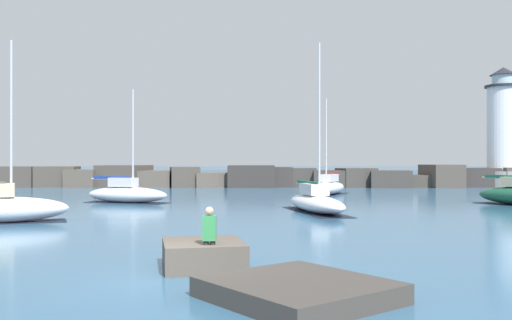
{
  "coord_description": "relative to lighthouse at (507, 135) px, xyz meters",
  "views": [
    {
      "loc": [
        1.97,
        -14.2,
        2.99
      ],
      "look_at": [
        1.8,
        21.24,
        3.02
      ],
      "focal_mm": 40.0,
      "sensor_mm": 36.0,
      "label": 1
    }
  ],
  "objects": [
    {
      "name": "ground_plane",
      "position": [
        -30.09,
        -50.47,
        -5.89
      ],
      "size": [
        600.0,
        600.0,
        0.0
      ],
      "primitive_type": "plane",
      "color": "#336084"
    },
    {
      "name": "sailboat_moored_4",
      "position": [
        -21.82,
        -15.02,
        -5.22
      ],
      "size": [
        4.8,
        7.52,
        8.32
      ],
      "color": "white",
      "rests_on": "ground"
    },
    {
      "name": "open_sea_beyond",
      "position": [
        -30.09,
        60.03,
        -5.88
      ],
      "size": [
        400.0,
        116.0,
        0.01
      ],
      "color": "#235175",
      "rests_on": "ground"
    },
    {
      "name": "sailboat_moored_3",
      "position": [
        -24.66,
        -31.7,
        -5.28
      ],
      "size": [
        3.66,
        8.15,
        9.69
      ],
      "color": "white",
      "rests_on": "ground"
    },
    {
      "name": "breakwater_jetty",
      "position": [
        -28.95,
        0.1,
        -4.82
      ],
      "size": [
        66.75,
        7.39,
        2.53
      ],
      "color": "#4C443D",
      "rests_on": "ground"
    },
    {
      "name": "person_on_rocks",
      "position": [
        -29.37,
        -49.5,
        -4.9
      ],
      "size": [
        0.36,
        0.23,
        1.76
      ],
      "color": "#282833",
      "rests_on": "ground"
    },
    {
      "name": "lighthouse",
      "position": [
        0.0,
        0.0,
        0.0
      ],
      "size": [
        4.75,
        4.75,
        13.6
      ],
      "color": "gray",
      "rests_on": "ground"
    },
    {
      "name": "sailboat_moored_2",
      "position": [
        -37.29,
        -24.35,
        -5.22
      ],
      "size": [
        6.56,
        3.89,
        8.01
      ],
      "color": "silver",
      "rests_on": "ground"
    },
    {
      "name": "sailboat_moored_1",
      "position": [
        -40.38,
        -37.46,
        -5.16
      ],
      "size": [
        6.48,
        3.97,
        8.79
      ],
      "color": "white",
      "rests_on": "ground"
    }
  ]
}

